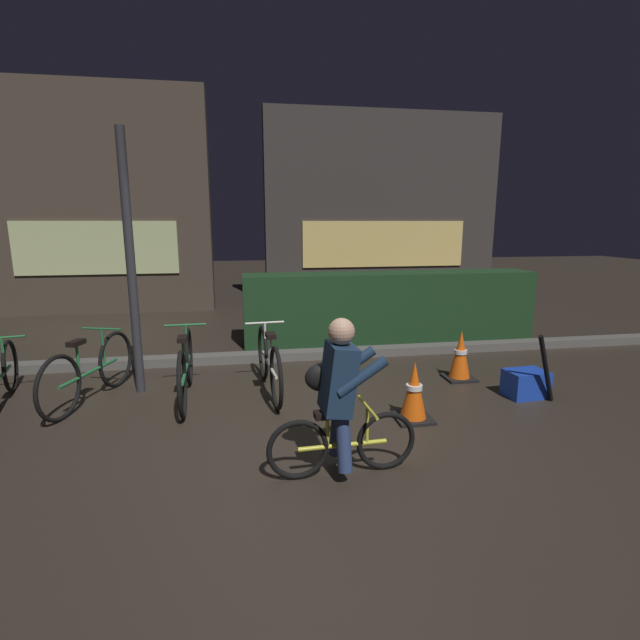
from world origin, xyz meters
name	(u,v)px	position (x,y,z in m)	size (l,w,h in m)	color
ground_plane	(310,423)	(0.00, 0.00, 0.00)	(40.00, 40.00, 0.00)	#2D261E
sidewalk_curb	(287,355)	(0.00, 2.20, 0.06)	(12.00, 0.24, 0.12)	#56544F
hedge_row	(390,306)	(1.80, 3.10, 0.56)	(4.80, 0.70, 1.12)	#19381C
storefront_left	(96,202)	(-3.55, 6.50, 2.33)	(4.65, 0.54, 4.69)	#42382D
storefront_right	(382,209)	(2.87, 7.20, 2.24)	(5.76, 0.54, 4.51)	#383330
street_post	(131,266)	(-1.81, 1.20, 1.46)	(0.10, 0.10, 2.92)	#2D2D33
parked_bike_leftmost	(0,376)	(-3.19, 1.01, 0.32)	(0.46, 1.49, 0.70)	black
parked_bike_left_mid	(90,371)	(-2.27, 0.95, 0.35)	(0.58, 1.60, 0.77)	black
parked_bike_center_left	(186,368)	(-1.26, 0.87, 0.36)	(0.46, 1.72, 0.79)	black
parked_bike_center_right	(269,363)	(-0.34, 0.92, 0.35)	(0.46, 1.68, 0.78)	black
traffic_cone_near	(414,392)	(1.02, -0.10, 0.29)	(0.36, 0.36, 0.60)	black
traffic_cone_far	(460,356)	(2.04, 0.98, 0.30)	(0.36, 0.36, 0.62)	black
blue_crate	(526,384)	(2.50, 0.30, 0.15)	(0.44, 0.32, 0.30)	#193DB7
cyclist	(339,397)	(0.08, -0.97, 0.63)	(1.19, 0.50, 1.25)	black
closed_umbrella	(546,369)	(2.55, 0.05, 0.40)	(0.05, 0.05, 0.85)	black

